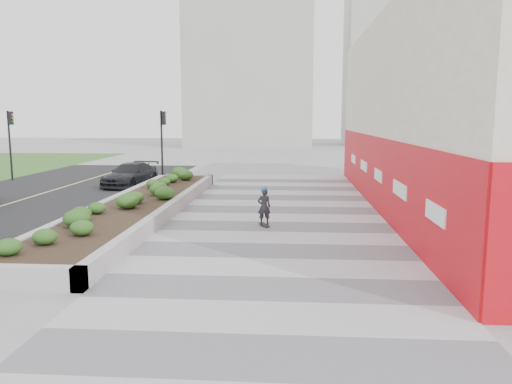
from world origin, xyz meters
TOP-DOWN VIEW (x-y plane):
  - ground at (0.00, 0.00)m, footprint 160.00×160.00m
  - walkway at (0.00, 3.00)m, footprint 8.00×36.00m
  - building at (6.98, 8.98)m, footprint 6.04×24.08m
  - planter at (-5.50, 7.00)m, footprint 3.00×18.00m
  - traffic_signal_near at (-7.23, 17.50)m, footprint 0.33×0.28m
  - traffic_signal_far at (-16.43, 17.00)m, footprint 0.33×0.28m
  - distant_bldg_north_l at (-5.00, 55.00)m, footprint 16.00×12.00m
  - distant_bldg_north_r at (15.00, 60.00)m, footprint 14.00×10.00m
  - manhole_cover at (0.50, 3.00)m, footprint 0.44×0.44m
  - skateboarder at (-0.46, 5.03)m, footprint 0.51×0.74m
  - car_dark at (-8.50, 15.04)m, footprint 2.49×4.61m

SIDE VIEW (x-z plane):
  - ground at x=0.00m, z-range 0.00..0.00m
  - manhole_cover at x=0.50m, z-range 0.00..0.01m
  - walkway at x=0.00m, z-range 0.00..0.01m
  - planter at x=-5.50m, z-range -0.03..0.87m
  - car_dark at x=-8.50m, z-range 0.00..1.27m
  - skateboarder at x=-0.46m, z-range 0.01..1.42m
  - traffic_signal_near at x=-7.23m, z-range 0.66..4.86m
  - traffic_signal_far at x=-16.43m, z-range 0.66..4.86m
  - building at x=6.98m, z-range -0.02..7.98m
  - distant_bldg_north_l at x=-5.00m, z-range 0.00..20.00m
  - distant_bldg_north_r at x=15.00m, z-range 0.00..24.00m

